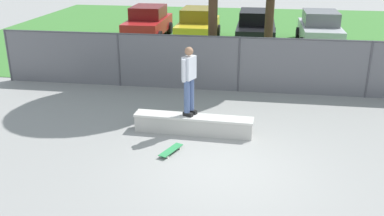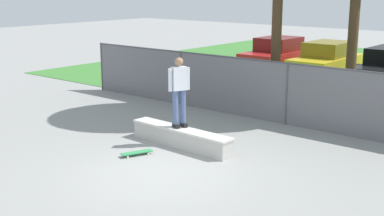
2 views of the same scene
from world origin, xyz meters
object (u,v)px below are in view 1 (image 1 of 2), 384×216
skateboard (171,150)px  car_silver (320,28)px  car_yellow (198,25)px  car_black (256,28)px  concrete_ledge (193,124)px  skateboarder (189,78)px  car_red (148,22)px

skateboard → car_silver: size_ratio=0.19×
car_yellow → car_black: bearing=-7.7°
concrete_ledge → skateboard: size_ratio=3.87×
skateboarder → car_red: (-4.09, 11.86, -0.65)m
skateboard → skateboarder: bearing=80.1°
car_red → car_black: (5.66, -0.76, 0.00)m
car_black → skateboarder: bearing=-98.0°
skateboard → car_yellow: (-1.14, 12.83, 0.77)m
concrete_ledge → car_yellow: bearing=97.4°
skateboard → car_red: car_red is taller
car_yellow → concrete_ledge: bearing=-82.6°
car_red → car_black: bearing=-7.7°
car_silver → skateboarder: bearing=-112.3°
skateboarder → car_yellow: size_ratio=0.43×
concrete_ledge → car_black: size_ratio=0.75×
car_yellow → car_black: size_ratio=1.00×
skateboarder → skateboard: skateboarder is taller
car_black → skateboard: bearing=-98.2°
car_yellow → car_red: bearing=172.4°
skateboard → concrete_ledge: bearing=74.3°
concrete_ledge → car_black: 11.28m
skateboarder → skateboard: size_ratio=2.23×
car_red → car_black: size_ratio=1.00×
concrete_ledge → skateboarder: (-0.12, 0.08, 1.25)m
concrete_ledge → skateboarder: 1.26m
concrete_ledge → skateboard: bearing=-105.7°
car_red → car_silver: size_ratio=1.00×
skateboard → car_silver: (4.90, 12.68, 0.77)m
concrete_ledge → car_silver: car_silver is taller
skateboard → car_black: size_ratio=0.19×
concrete_ledge → car_silver: (4.54, 11.42, 0.59)m
skateboarder → car_black: (1.57, 11.10, -0.65)m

